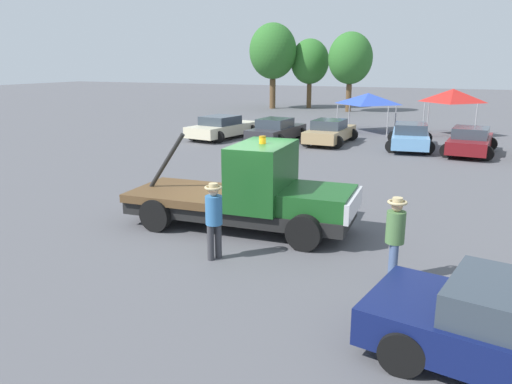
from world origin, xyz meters
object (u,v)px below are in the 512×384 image
(tow_truck, at_px, (253,194))
(parked_car_charcoal, at_px, (276,130))
(parked_car_cream, at_px, (222,127))
(parked_car_skyblue, at_px, (410,136))
(person_at_hood, at_px, (214,215))
(parked_car_maroon, at_px, (470,141))
(tree_center, at_px, (350,58))
(canopy_tent_red, at_px, (453,96))
(parked_car_tan, at_px, (330,132))
(person_near_truck, at_px, (395,233))
(canopy_tent_blue, at_px, (368,99))
(tree_left, at_px, (273,51))
(tree_right, at_px, (310,62))

(tow_truck, bearing_deg, parked_car_charcoal, 105.68)
(parked_car_cream, relative_size, parked_car_skyblue, 1.01)
(person_at_hood, distance_m, parked_car_maroon, 17.62)
(parked_car_maroon, xyz_separation_m, tree_center, (-10.65, 18.92, 4.03))
(parked_car_cream, height_order, parked_car_skyblue, same)
(parked_car_cream, xyz_separation_m, canopy_tent_red, (12.21, 6.60, 1.77))
(person_at_hood, distance_m, parked_car_tan, 17.46)
(person_near_truck, height_order, canopy_tent_blue, canopy_tent_blue)
(canopy_tent_red, height_order, tree_left, tree_left)
(parked_car_skyblue, relative_size, canopy_tent_blue, 1.58)
(parked_car_charcoal, relative_size, canopy_tent_blue, 1.43)
(person_at_hood, distance_m, parked_car_charcoal, 17.43)
(person_at_hood, xyz_separation_m, tree_center, (-5.67, 35.81, 3.63))
(person_at_hood, distance_m, tree_center, 36.44)
(tow_truck, height_order, person_near_truck, tow_truck)
(tow_truck, xyz_separation_m, tree_center, (-5.59, 33.52, 3.70))
(person_at_hood, relative_size, canopy_tent_blue, 0.56)
(parked_car_maroon, distance_m, tree_center, 22.08)
(tow_truck, relative_size, parked_car_skyblue, 1.25)
(canopy_tent_red, distance_m, tree_center, 15.85)
(person_near_truck, height_order, parked_car_cream, person_near_truck)
(parked_car_tan, xyz_separation_m, tree_right, (-7.97, 20.75, 3.75))
(parked_car_cream, relative_size, parked_car_charcoal, 1.12)
(parked_car_skyblue, xyz_separation_m, tree_left, (-15.26, 18.58, 4.69))
(tree_right, bearing_deg, tree_center, -26.69)
(tow_truck, height_order, canopy_tent_red, canopy_tent_red)
(tree_left, bearing_deg, person_near_truck, -64.34)
(parked_car_tan, bearing_deg, parked_car_skyblue, -87.63)
(tree_center, distance_m, tree_right, 5.02)
(tow_truck, bearing_deg, tree_center, 95.88)
(parked_car_charcoal, xyz_separation_m, tree_right, (-5.05, 21.41, 3.75))
(canopy_tent_blue, bearing_deg, person_near_truck, -76.93)
(parked_car_tan, bearing_deg, parked_car_charcoal, 103.94)
(tree_center, bearing_deg, tree_right, 153.31)
(tow_truck, height_order, parked_car_cream, tow_truck)
(parked_car_tan, height_order, parked_car_maroon, same)
(person_near_truck, relative_size, parked_car_cream, 0.35)
(parked_car_cream, bearing_deg, person_near_truck, -133.42)
(canopy_tent_blue, xyz_separation_m, tree_right, (-8.85, 15.14, 2.28))
(parked_car_tan, bearing_deg, tree_right, 22.24)
(parked_car_cream, distance_m, parked_car_skyblue, 10.64)
(parked_car_cream, bearing_deg, parked_car_charcoal, -80.42)
(canopy_tent_blue, bearing_deg, canopy_tent_red, 3.47)
(parked_car_cream, height_order, tree_left, tree_left)
(parked_car_maroon, bearing_deg, tree_right, 39.24)
(canopy_tent_red, bearing_deg, person_near_truck, -89.45)
(person_near_truck, relative_size, canopy_tent_blue, 0.56)
(tow_truck, distance_m, person_near_truck, 4.40)
(tree_center, bearing_deg, parked_car_charcoal, -88.30)
(person_near_truck, relative_size, person_at_hood, 1.00)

